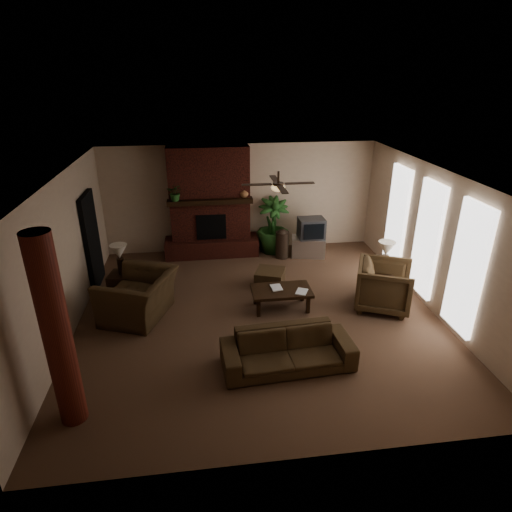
{
  "coord_description": "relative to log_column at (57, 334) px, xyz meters",
  "views": [
    {
      "loc": [
        -1.03,
        -7.33,
        4.53
      ],
      "look_at": [
        0.0,
        0.4,
        1.1
      ],
      "focal_mm": 30.14,
      "sensor_mm": 36.0,
      "label": 1
    }
  ],
  "objects": [
    {
      "name": "room_shell",
      "position": [
        2.95,
        2.4,
        0.0
      ],
      "size": [
        7.0,
        7.0,
        7.0
      ],
      "color": "brown",
      "rests_on": "ground"
    },
    {
      "name": "fireplace",
      "position": [
        2.15,
        5.62,
        -0.24
      ],
      "size": [
        2.4,
        0.7,
        2.8
      ],
      "color": "#521E16",
      "rests_on": "ground"
    },
    {
      "name": "windows",
      "position": [
        6.4,
        2.6,
        -0.05
      ],
      "size": [
        0.08,
        3.65,
        2.35
      ],
      "color": "white",
      "rests_on": "ground"
    },
    {
      "name": "log_column",
      "position": [
        0.0,
        0.0,
        0.0
      ],
      "size": [
        0.36,
        0.36,
        2.8
      ],
      "primitive_type": "cylinder",
      "color": "maroon",
      "rests_on": "ground"
    },
    {
      "name": "doorway",
      "position": [
        -0.49,
        4.2,
        -0.35
      ],
      "size": [
        0.1,
        1.0,
        2.1
      ],
      "primitive_type": "cube",
      "color": "black",
      "rests_on": "ground"
    },
    {
      "name": "ceiling_fan",
      "position": [
        3.35,
        2.7,
        1.13
      ],
      "size": [
        1.35,
        1.35,
        0.37
      ],
      "color": "black",
      "rests_on": "ceiling"
    },
    {
      "name": "sofa",
      "position": [
        3.2,
        0.74,
        -0.98
      ],
      "size": [
        2.17,
        0.76,
        0.84
      ],
      "primitive_type": "imported",
      "rotation": [
        0.0,
        0.0,
        0.07
      ],
      "color": "#42301C",
      "rests_on": "ground"
    },
    {
      "name": "armchair_left",
      "position": [
        0.62,
        2.65,
        -0.8
      ],
      "size": [
        1.32,
        1.6,
        1.2
      ],
      "primitive_type": "imported",
      "rotation": [
        0.0,
        0.0,
        -1.94
      ],
      "color": "#42301C",
      "rests_on": "ground"
    },
    {
      "name": "armchair_right",
      "position": [
        5.5,
        2.35,
        -0.87
      ],
      "size": [
        1.3,
        1.34,
        1.07
      ],
      "primitive_type": "imported",
      "rotation": [
        0.0,
        0.0,
        1.16
      ],
      "color": "#42301C",
      "rests_on": "ground"
    },
    {
      "name": "coffee_table",
      "position": [
        3.44,
        2.58,
        -1.03
      ],
      "size": [
        1.2,
        0.7,
        0.43
      ],
      "color": "black",
      "rests_on": "ground"
    },
    {
      "name": "ottoman",
      "position": [
        3.36,
        3.54,
        -1.2
      ],
      "size": [
        0.77,
        0.77,
        0.4
      ],
      "primitive_type": "cube",
      "rotation": [
        0.0,
        0.0,
        -0.36
      ],
      "color": "#42301C",
      "rests_on": "ground"
    },
    {
      "name": "tv_stand",
      "position": [
        4.64,
        5.15,
        -1.15
      ],
      "size": [
        0.94,
        0.67,
        0.5
      ],
      "primitive_type": "cube",
      "rotation": [
        0.0,
        0.0,
        -0.21
      ],
      "color": "silver",
      "rests_on": "ground"
    },
    {
      "name": "tv",
      "position": [
        4.69,
        5.12,
        -0.64
      ],
      "size": [
        0.65,
        0.53,
        0.52
      ],
      "color": "#333335",
      "rests_on": "tv_stand"
    },
    {
      "name": "floor_vase",
      "position": [
        3.94,
        5.12,
        -0.97
      ],
      "size": [
        0.34,
        0.34,
        0.77
      ],
      "color": "#34261C",
      "rests_on": "ground"
    },
    {
      "name": "floor_plant",
      "position": [
        3.76,
        5.54,
        -0.99
      ],
      "size": [
        0.96,
        1.54,
        0.82
      ],
      "primitive_type": "imported",
      "rotation": [
        0.0,
        0.0,
        0.09
      ],
      "color": "#275522",
      "rests_on": "ground"
    },
    {
      "name": "side_table_left",
      "position": [
        0.18,
        3.49,
        -1.12
      ],
      "size": [
        0.58,
        0.58,
        0.55
      ],
      "primitive_type": "cube",
      "rotation": [
        0.0,
        0.0,
        -0.17
      ],
      "color": "black",
      "rests_on": "ground"
    },
    {
      "name": "lamp_left",
      "position": [
        0.19,
        3.51,
        -0.4
      ],
      "size": [
        0.4,
        0.4,
        0.65
      ],
      "color": "black",
      "rests_on": "side_table_left"
    },
    {
      "name": "side_table_right",
      "position": [
        5.68,
        2.9,
        -1.12
      ],
      "size": [
        0.61,
        0.61,
        0.55
      ],
      "primitive_type": "cube",
      "rotation": [
        0.0,
        0.0,
        0.25
      ],
      "color": "black",
      "rests_on": "ground"
    },
    {
      "name": "lamp_right",
      "position": [
        5.73,
        2.94,
        -0.4
      ],
      "size": [
        0.44,
        0.44,
        0.65
      ],
      "color": "black",
      "rests_on": "side_table_right"
    },
    {
      "name": "mantel_plant",
      "position": [
        1.33,
        5.32,
        0.32
      ],
      "size": [
        0.46,
        0.49,
        0.33
      ],
      "primitive_type": "imported",
      "rotation": [
        0.0,
        0.0,
        -0.21
      ],
      "color": "#275522",
      "rests_on": "fireplace"
    },
    {
      "name": "mantel_vase",
      "position": [
        3.0,
        5.42,
        0.27
      ],
      "size": [
        0.28,
        0.28,
        0.22
      ],
      "primitive_type": "imported",
      "rotation": [
        0.0,
        0.0,
        0.3
      ],
      "color": "#97613C",
      "rests_on": "fireplace"
    },
    {
      "name": "book_a",
      "position": [
        3.24,
        2.64,
        -0.83
      ],
      "size": [
        0.22,
        0.04,
        0.29
      ],
      "primitive_type": "imported",
      "rotation": [
        0.0,
        0.0,
        0.08
      ],
      "color": "#999999",
      "rests_on": "coffee_table"
    },
    {
      "name": "book_b",
      "position": [
        3.72,
        2.46,
        -0.82
      ],
      "size": [
        0.2,
        0.11,
        0.29
      ],
      "primitive_type": "imported",
      "rotation": [
        0.0,
        0.0,
        -0.45
      ],
      "color": "#999999",
      "rests_on": "coffee_table"
    }
  ]
}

